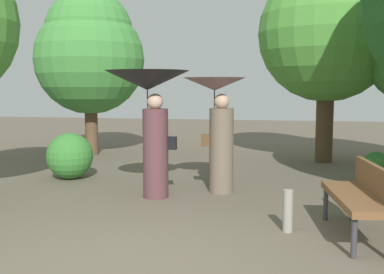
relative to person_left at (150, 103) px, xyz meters
The scene contains 9 objects.
ground_plane 3.14m from the person_left, 78.38° to the right, with size 40.00×40.00×0.00m, color brown.
person_left is the anchor object (origin of this frame).
person_right 1.15m from the person_left, 28.75° to the left, with size 1.00×1.00×1.87m.
park_bench 3.36m from the person_left, 26.08° to the right, with size 0.65×1.54×0.83m.
tree_near_right 5.28m from the person_left, 53.47° to the left, with size 3.08×3.08×4.93m.
tree_mid_left 5.04m from the person_left, 123.79° to the left, with size 2.72×2.72×4.13m.
bush_path_right 4.45m from the person_left, 28.92° to the left, with size 0.52×0.52×0.52m, color #2D6B28.
bush_behind_bench 2.41m from the person_left, 149.86° to the left, with size 0.86×0.86×0.86m, color #387F33.
path_marker_post 2.77m from the person_left, 33.27° to the right, with size 0.12×0.12×0.50m, color gray.
Camera 1 is at (1.39, -4.03, 1.71)m, focal length 42.61 mm.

